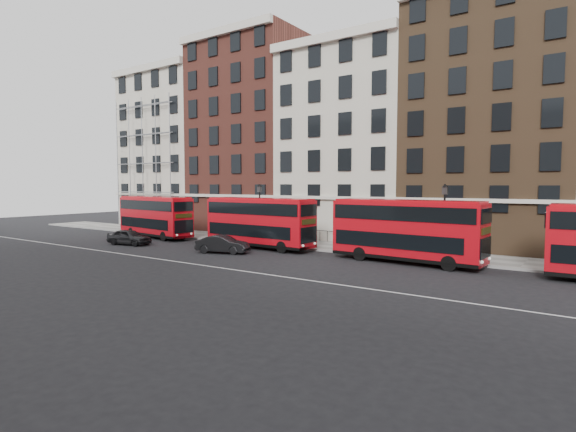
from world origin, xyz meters
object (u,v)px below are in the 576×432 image
Objects in this scene: bus_c at (406,229)px; car_rear at (129,237)px; car_front at (223,244)px; bus_a at (155,216)px; bus_b at (259,221)px.

car_rear is (-23.76, -4.93, -1.63)m from bus_c.
bus_c reaches higher than car_front.
bus_a is 2.42× the size of car_front.
bus_c reaches higher than bus_a.
car_rear is (2.52, -4.94, -1.54)m from bus_a.
bus_a is 13.41m from car_front.
bus_c reaches higher than car_rear.
bus_c is 2.53× the size of car_rear.
car_front is (10.26, 1.17, -0.01)m from car_rear.
car_rear is at bearing 78.91° from car_front.
bus_b is 2.44× the size of car_front.
bus_b is at bearing -176.04° from bus_c.
bus_a is 0.97× the size of bus_c.
bus_b is at bearing -28.07° from car_front.
bus_b is 12.11m from car_rear.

